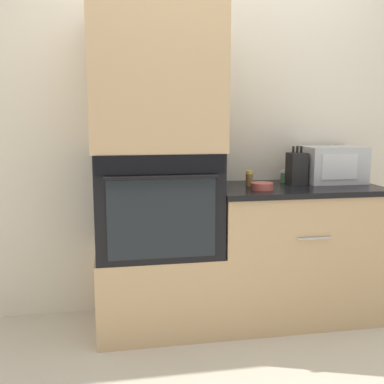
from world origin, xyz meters
name	(u,v)px	position (x,y,z in m)	size (l,w,h in m)	color
ground_plane	(227,341)	(0.00, 0.00, 0.00)	(12.00, 12.00, 0.00)	beige
wall_back	(206,132)	(0.00, 0.63, 1.25)	(8.00, 0.05, 2.50)	beige
oven_cabinet_base	(158,288)	(-0.39, 0.30, 0.26)	(0.78, 0.60, 0.51)	tan
wall_oven	(157,201)	(-0.39, 0.30, 0.83)	(0.76, 0.64, 0.64)	black
oven_cabinet_upper	(155,81)	(-0.39, 0.30, 1.57)	(0.78, 0.60, 0.84)	tan
counter_unit	(293,251)	(0.54, 0.30, 0.45)	(1.10, 0.63, 0.91)	tan
microwave	(332,164)	(0.85, 0.41, 1.03)	(0.40, 0.32, 0.25)	#B2B5BA
knife_block	(297,168)	(0.57, 0.37, 1.01)	(0.11, 0.12, 0.26)	black
bowl	(262,186)	(0.26, 0.19, 0.93)	(0.14, 0.14, 0.04)	#B24C42
condiment_jar_near	(284,176)	(0.52, 0.46, 0.95)	(0.05, 0.05, 0.09)	#427047
condiment_jar_mid	(249,178)	(0.23, 0.35, 0.95)	(0.05, 0.05, 0.10)	brown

